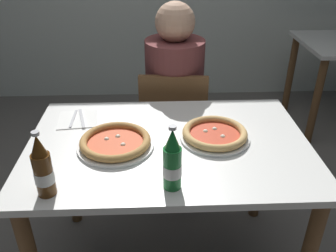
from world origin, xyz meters
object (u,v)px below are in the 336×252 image
chair_behind_table (174,126)px  beer_bottle_center (173,162)px  dining_table_main (168,164)px  napkin_with_cutlery (78,119)px  beer_bottle_left (43,169)px  pizza_marinara_far (115,142)px  pizza_margherita_near (215,134)px  diner_seated (174,107)px

chair_behind_table → beer_bottle_center: bearing=91.5°
dining_table_main → napkin_with_cutlery: (-0.42, 0.22, 0.12)m
beer_bottle_center → napkin_with_cutlery: (-0.42, 0.52, -0.10)m
beer_bottle_left → pizza_marinara_far: bearing=53.9°
chair_behind_table → napkin_with_cutlery: bearing=44.3°
beer_bottle_left → napkin_with_cutlery: beer_bottle_left is taller
chair_behind_table → pizza_marinara_far: 0.75m
chair_behind_table → pizza_margherita_near: chair_behind_table is taller
pizza_margherita_near → beer_bottle_center: beer_bottle_center is taller
beer_bottle_left → beer_bottle_center: same height
dining_table_main → pizza_margherita_near: bearing=6.3°
chair_behind_table → napkin_with_cutlery: (-0.48, -0.39, 0.27)m
chair_behind_table → diner_seated: size_ratio=0.70×
chair_behind_table → pizza_marinara_far: (-0.28, -0.64, 0.29)m
diner_seated → beer_bottle_center: (-0.06, -0.96, 0.27)m
dining_table_main → beer_bottle_left: (-0.43, -0.32, 0.22)m
beer_bottle_center → napkin_with_cutlery: size_ratio=1.24×
dining_table_main → napkin_with_cutlery: napkin_with_cutlery is taller
beer_bottle_left → beer_bottle_center: (0.43, 0.02, 0.00)m
pizza_margherita_near → pizza_marinara_far: same height
dining_table_main → pizza_margherita_near: pizza_margherita_near is taller
dining_table_main → napkin_with_cutlery: size_ratio=6.04×
pizza_marinara_far → beer_bottle_center: beer_bottle_center is taller
pizza_marinara_far → beer_bottle_center: (0.22, -0.27, 0.08)m
chair_behind_table → diner_seated: (0.01, 0.05, 0.10)m
pizza_margherita_near → diner_seated: bearing=102.1°
chair_behind_table → beer_bottle_left: size_ratio=3.44×
dining_table_main → diner_seated: 0.67m
pizza_marinara_far → diner_seated: bearing=67.4°
diner_seated → pizza_margherita_near: 0.68m
chair_behind_table → beer_bottle_center: 0.98m
beer_bottle_center → chair_behind_table: bearing=86.4°
beer_bottle_left → dining_table_main: bearing=36.1°
chair_behind_table → napkin_with_cutlery: chair_behind_table is taller
dining_table_main → napkin_with_cutlery: 0.49m
pizza_marinara_far → napkin_with_cutlery: bearing=129.3°
diner_seated → pizza_margherita_near: diner_seated is taller
chair_behind_table → beer_bottle_center: beer_bottle_center is taller
chair_behind_table → beer_bottle_left: 1.11m
pizza_margherita_near → chair_behind_table: bearing=103.7°
beer_bottle_center → napkin_with_cutlery: bearing=129.4°
beer_bottle_left → napkin_with_cutlery: bearing=89.0°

